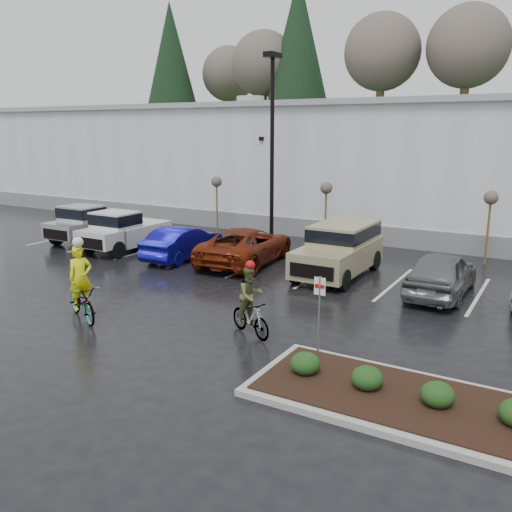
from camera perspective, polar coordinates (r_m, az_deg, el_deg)
The scene contains 21 objects.
ground at distance 15.77m, azimuth -6.65°, elevation -8.19°, with size 120.00×120.00×0.00m, color black.
warehouse at distance 34.89m, azimuth 15.63°, elevation 9.37°, with size 60.50×15.50×7.20m.
wooded_ridge at distance 57.43m, azimuth 21.62°, elevation 9.65°, with size 80.00×25.00×6.00m, color #22441C.
lamppost at distance 26.96m, azimuth 1.71°, elevation 13.16°, with size 0.50×1.00×9.22m.
sapling_west at distance 30.06m, azimuth -4.17°, elevation 7.50°, with size 0.60×0.60×3.20m.
sapling_mid at distance 26.95m, azimuth 7.40°, elevation 6.75°, with size 0.60×0.60×3.20m.
sapling_east at distance 25.03m, azimuth 23.47°, elevation 5.27°, with size 0.60×0.60×3.20m.
curb_island at distance 12.24m, azimuth 18.43°, elevation -15.07°, with size 8.00×3.00×0.15m, color gray.
mulch_bed at distance 12.19m, azimuth 18.47°, elevation -14.68°, with size 7.60×2.60×0.04m, color black.
shrub_a at distance 12.90m, azimuth 5.19°, elevation -11.20°, with size 0.70×0.70×0.52m, color black.
shrub_b at distance 12.41m, azimuth 11.62°, elevation -12.47°, with size 0.70×0.70×0.52m, color black.
shrub_c at distance 12.09m, azimuth 18.55°, elevation -13.66°, with size 0.70×0.70×0.52m, color black.
fire_lane_sign at distance 13.63m, azimuth 6.67°, elevation -5.38°, with size 0.30×0.05×2.20m.
pickup_silver at distance 29.49m, azimuth -16.55°, elevation 3.44°, with size 2.10×5.20×1.96m, color #B7BABF, non-canonical shape.
pickup_white at distance 26.97m, azimuth -13.17°, elevation 2.76°, with size 2.10×5.20×1.96m, color silver, non-canonical shape.
car_blue at distance 24.58m, azimuth -7.67°, elevation 1.43°, with size 1.57×4.51×1.49m, color #0B0B7E.
car_red at distance 23.51m, azimuth -1.08°, elevation 1.12°, with size 2.62×5.68×1.58m, color #661C09.
suv_tan at distance 21.67m, azimuth 8.64°, elevation 0.57°, with size 2.20×5.10×2.06m, color #968E65, non-canonical shape.
car_grey at distance 20.09m, azimuth 18.94°, elevation -1.72°, with size 1.87×4.65×1.59m, color slate.
cyclist_hivis at distance 17.45m, azimuth -17.86°, elevation -3.87°, with size 2.25×1.58×2.59m.
cyclist_olive at distance 15.33m, azimuth -0.60°, elevation -5.51°, with size 1.74×1.14×2.19m.
Camera 1 is at (8.90, -11.67, 5.75)m, focal length 38.00 mm.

